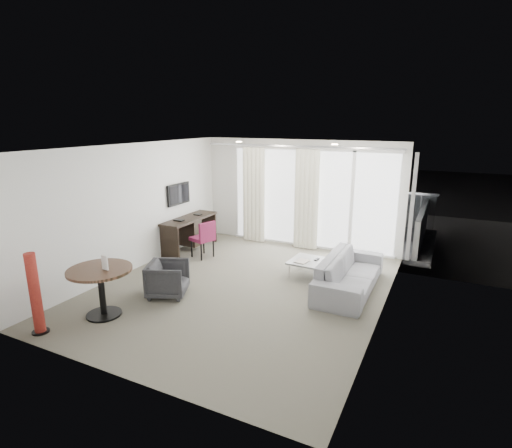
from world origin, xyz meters
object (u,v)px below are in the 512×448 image
at_px(desk_chair, 202,239).
at_px(round_table, 102,292).
at_px(rattan_chair_a, 342,222).
at_px(red_lamp, 35,294).
at_px(rattan_chair_b, 388,225).
at_px(coffee_table, 309,268).
at_px(desk, 190,234).
at_px(tub_armchair, 168,279).
at_px(sofa, 350,273).

height_order(desk_chair, round_table, desk_chair).
relative_size(desk_chair, rattan_chair_a, 0.99).
relative_size(red_lamp, rattan_chair_b, 1.52).
xyz_separation_m(coffee_table, rattan_chair_a, (-0.09, 2.90, 0.27)).
relative_size(desk, desk_chair, 1.95).
distance_m(round_table, rattan_chair_b, 7.14).
relative_size(coffee_table, rattan_chair_a, 0.84).
relative_size(desk_chair, tub_armchair, 1.26).
relative_size(coffee_table, rattan_chair_b, 0.90).
height_order(coffee_table, sofa, sofa).
bearing_deg(round_table, tub_armchair, 66.97).
height_order(red_lamp, rattan_chair_b, red_lamp).
xyz_separation_m(desk, desk_chair, (0.58, -0.35, 0.04)).
distance_m(desk_chair, tub_armchair, 2.09).
xyz_separation_m(tub_armchair, rattan_chair_a, (1.88, 4.87, 0.12)).
bearing_deg(rattan_chair_b, red_lamp, -125.58).
bearing_deg(desk_chair, desk, 166.97).
distance_m(sofa, rattan_chair_b, 3.52).
xyz_separation_m(desk, sofa, (4.02, -0.68, -0.07)).
bearing_deg(rattan_chair_a, desk, -163.90).
bearing_deg(round_table, desk_chair, 92.53).
xyz_separation_m(red_lamp, tub_armchair, (0.89, 1.88, -0.31)).
bearing_deg(coffee_table, rattan_chair_b, 72.24).
xyz_separation_m(sofa, rattan_chair_a, (-0.97, 3.20, 0.11)).
height_order(desk, round_table, round_table).
bearing_deg(rattan_chair_b, coffee_table, -114.53).
xyz_separation_m(round_table, red_lamp, (-0.43, -0.81, 0.22)).
height_order(desk_chair, coffee_table, desk_chair).
distance_m(red_lamp, coffee_table, 4.82).
distance_m(desk_chair, rattan_chair_b, 4.80).
bearing_deg(round_table, desk, 101.88).
distance_m(round_table, tub_armchair, 1.17).
distance_m(desk, sofa, 4.08).
xyz_separation_m(desk_chair, rattan_chair_a, (2.47, 2.87, 0.00)).
height_order(coffee_table, rattan_chair_b, rattan_chair_b).
bearing_deg(desk_chair, red_lamp, -76.37).
bearing_deg(desk, red_lamp, -86.10).
distance_m(desk_chair, round_table, 3.07).
bearing_deg(coffee_table, desk, 173.15).
distance_m(desk_chair, red_lamp, 3.89).
bearing_deg(sofa, coffee_table, 70.84).
bearing_deg(rattan_chair_a, sofa, -96.56).
relative_size(round_table, tub_armchair, 1.46).
height_order(desk, desk_chair, desk_chair).
bearing_deg(tub_armchair, rattan_chair_b, -53.53).
xyz_separation_m(sofa, rattan_chair_b, (0.15, 3.52, 0.09)).
xyz_separation_m(round_table, coffee_table, (2.43, 3.04, -0.23)).
height_order(round_table, coffee_table, round_table).
xyz_separation_m(desk, round_table, (0.72, -3.42, 0.01)).
bearing_deg(desk_chair, tub_armchair, -55.55).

